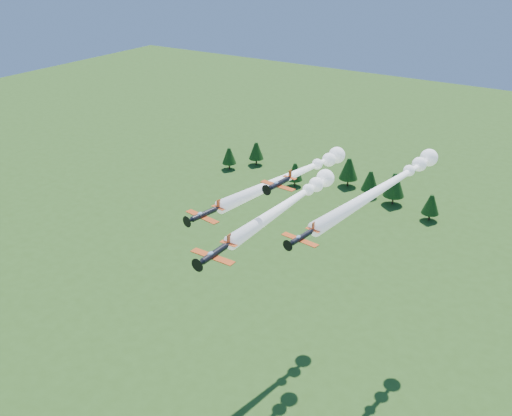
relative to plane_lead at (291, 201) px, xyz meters
The scene contains 6 objects.
ground 43.08m from the plane_lead, 85.56° to the right, with size 600.00×600.00×0.00m, color #2F531A.
plane_lead is the anchor object (origin of this frame).
plane_left 11.51m from the plane_lead, 114.56° to the left, with size 12.68×45.89×3.70m.
plane_right 19.36m from the plane_lead, 41.13° to the left, with size 11.52×50.57×3.70m.
plane_slot 11.31m from the plane_lead, 75.84° to the right, with size 6.74×7.31×2.36m.
treeline 99.50m from the plane_lead, 86.77° to the left, with size 166.48×20.76×11.77m.
Camera 1 is at (45.92, -70.54, 85.92)m, focal length 40.00 mm.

